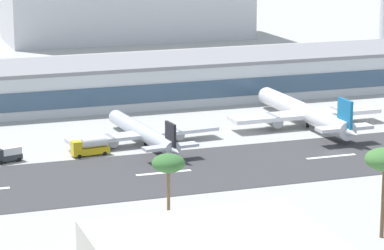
# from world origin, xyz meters

# --- Properties ---
(ground_plane) EXTENTS (1400.00, 1400.00, 0.00)m
(ground_plane) POSITION_xyz_m (0.00, 0.00, 0.00)
(ground_plane) COLOR #A8A8A3
(runway_strip) EXTENTS (800.00, 32.52, 0.08)m
(runway_strip) POSITION_xyz_m (0.00, -2.68, 0.04)
(runway_strip) COLOR #38383A
(runway_strip) RESTS_ON ground_plane
(runway_centreline_dash_3) EXTENTS (12.00, 1.20, 0.01)m
(runway_centreline_dash_3) POSITION_xyz_m (-40.99, -2.68, 0.09)
(runway_centreline_dash_3) COLOR white
(runway_centreline_dash_3) RESTS_ON runway_strip
(runway_centreline_dash_4) EXTENTS (12.00, 1.20, 0.01)m
(runway_centreline_dash_4) POSITION_xyz_m (-1.93, -2.68, 0.09)
(runway_centreline_dash_4) COLOR white
(runway_centreline_dash_4) RESTS_ON runway_strip
(terminal_building) EXTENTS (191.89, 28.58, 11.93)m
(terminal_building) POSITION_xyz_m (-16.89, 70.00, 5.97)
(terminal_building) COLOR silver
(terminal_building) RESTS_ON ground_plane
(airliner_black_tail_gate_1) EXTENTS (37.12, 40.75, 8.51)m
(airliner_black_tail_gate_1) POSITION_xyz_m (-37.99, 21.04, 2.71)
(airliner_black_tail_gate_1) COLOR silver
(airliner_black_tail_gate_1) RESTS_ON ground_plane
(airliner_blue_tail_gate_2) EXTENTS (40.22, 51.51, 10.75)m
(airliner_blue_tail_gate_2) POSITION_xyz_m (5.78, 25.11, 3.43)
(airliner_blue_tail_gate_2) COLOR silver
(airliner_blue_tail_gate_2) RESTS_ON ground_plane
(service_fuel_truck_0) EXTENTS (8.72, 3.57, 3.95)m
(service_fuel_truck_0) POSITION_xyz_m (-52.24, 16.05, 2.03)
(service_fuel_truck_0) COLOR gold
(service_fuel_truck_0) RESTS_ON ground_plane
(service_box_truck_1) EXTENTS (6.43, 3.97, 3.25)m
(service_box_truck_1) POSITION_xyz_m (-70.36, 16.86, 1.79)
(service_box_truck_1) COLOR #2D3338
(service_box_truck_1) RESTS_ON ground_plane
(palm_tree_2) EXTENTS (5.77, 5.77, 13.08)m
(palm_tree_2) POSITION_xyz_m (-50.43, -35.05, 11.29)
(palm_tree_2) COLOR brown
(palm_tree_2) RESTS_ON ground_plane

